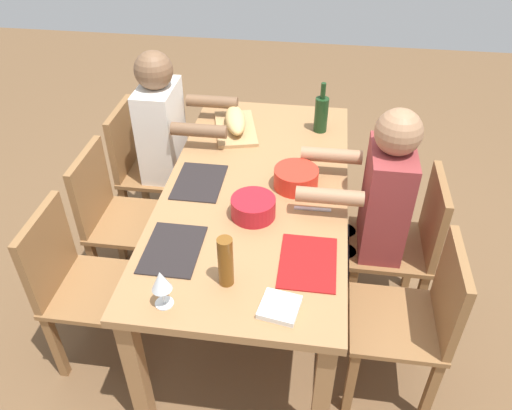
% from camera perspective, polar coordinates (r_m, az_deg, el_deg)
% --- Properties ---
extents(ground_plane, '(8.00, 8.00, 0.00)m').
position_cam_1_polar(ground_plane, '(2.99, 0.00, -9.57)').
color(ground_plane, brown).
extents(dining_table, '(1.79, 0.88, 0.74)m').
position_cam_1_polar(dining_table, '(2.55, 0.00, 0.45)').
color(dining_table, '#9E7044').
rests_on(dining_table, ground_plane).
extents(chair_far_center, '(0.40, 0.40, 0.85)m').
position_cam_1_polar(chair_far_center, '(2.84, -15.44, -1.02)').
color(chair_far_center, olive).
rests_on(chair_far_center, ground_plane).
extents(chair_far_left, '(0.40, 0.40, 0.85)m').
position_cam_1_polar(chair_far_left, '(2.52, -19.32, -7.98)').
color(chair_far_left, olive).
rests_on(chair_far_left, ground_plane).
extents(chair_near_center, '(0.40, 0.40, 0.85)m').
position_cam_1_polar(chair_near_center, '(2.69, 16.39, -3.86)').
color(chair_near_center, olive).
rests_on(chair_near_center, ground_plane).
extents(diner_near_center, '(0.41, 0.53, 1.20)m').
position_cam_1_polar(diner_near_center, '(2.53, 13.15, 0.11)').
color(diner_near_center, '#2D2D38').
rests_on(diner_near_center, ground_plane).
extents(chair_near_left, '(0.40, 0.40, 0.85)m').
position_cam_1_polar(chair_near_left, '(2.34, 17.47, -11.83)').
color(chair_near_left, olive).
rests_on(chair_near_left, ground_plane).
extents(chair_far_right, '(0.40, 0.40, 0.85)m').
position_cam_1_polar(chair_far_right, '(3.21, -12.41, 4.44)').
color(chair_far_right, olive).
rests_on(chair_far_right, ground_plane).
extents(diner_far_right, '(0.41, 0.53, 1.20)m').
position_cam_1_polar(diner_far_right, '(3.04, -9.66, 7.60)').
color(diner_far_right, '#2D2D38').
rests_on(diner_far_right, ground_plane).
extents(serving_bowl_greens, '(0.21, 0.21, 0.10)m').
position_cam_1_polar(serving_bowl_greens, '(2.48, 4.47, 3.13)').
color(serving_bowl_greens, red).
rests_on(serving_bowl_greens, dining_table).
extents(serving_bowl_fruit, '(0.20, 0.20, 0.09)m').
position_cam_1_polar(serving_bowl_fruit, '(2.29, -0.31, -0.14)').
color(serving_bowl_fruit, '#B21923').
rests_on(serving_bowl_fruit, dining_table).
extents(cutting_board, '(0.44, 0.31, 0.02)m').
position_cam_1_polar(cutting_board, '(2.97, -2.29, 8.49)').
color(cutting_board, tan).
rests_on(cutting_board, dining_table).
extents(bread_loaf, '(0.34, 0.19, 0.09)m').
position_cam_1_polar(bread_loaf, '(2.94, -2.31, 9.43)').
color(bread_loaf, tan).
rests_on(bread_loaf, cutting_board).
extents(wine_bottle, '(0.08, 0.08, 0.29)m').
position_cam_1_polar(wine_bottle, '(2.94, 7.26, 10.06)').
color(wine_bottle, '#193819').
rests_on(wine_bottle, dining_table).
extents(beer_bottle, '(0.06, 0.06, 0.22)m').
position_cam_1_polar(beer_bottle, '(1.94, -3.40, -6.30)').
color(beer_bottle, brown).
rests_on(beer_bottle, dining_table).
extents(wine_glass, '(0.08, 0.08, 0.17)m').
position_cam_1_polar(wine_glass, '(1.89, -10.51, -8.42)').
color(wine_glass, silver).
rests_on(wine_glass, dining_table).
extents(placemat_far_center, '(0.32, 0.23, 0.01)m').
position_cam_1_polar(placemat_far_center, '(2.54, -6.31, 2.57)').
color(placemat_far_center, black).
rests_on(placemat_far_center, dining_table).
extents(placemat_far_left, '(0.32, 0.23, 0.01)m').
position_cam_1_polar(placemat_far_left, '(2.18, -9.23, -4.87)').
color(placemat_far_left, black).
rests_on(placemat_far_left, dining_table).
extents(fork_near_center, '(0.02, 0.17, 0.01)m').
position_cam_1_polar(fork_near_center, '(2.37, 6.30, -0.44)').
color(fork_near_center, silver).
rests_on(fork_near_center, dining_table).
extents(placemat_near_left, '(0.32, 0.23, 0.01)m').
position_cam_1_polar(placemat_near_left, '(2.10, 5.79, -6.36)').
color(placemat_near_left, maroon).
rests_on(placemat_near_left, dining_table).
extents(napkin_stack, '(0.16, 0.16, 0.02)m').
position_cam_1_polar(napkin_stack, '(1.92, 2.64, -11.27)').
color(napkin_stack, white).
rests_on(napkin_stack, dining_table).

